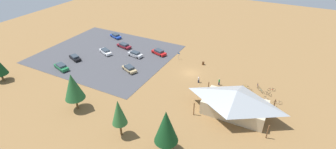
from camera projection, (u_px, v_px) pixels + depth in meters
ground at (190, 73)px, 63.79m from camera, size 160.00×160.00×0.00m
parking_lot_asphalt at (106, 54)px, 73.02m from camera, size 36.45×31.20×0.05m
bike_pavilion at (235, 101)px, 48.70m from camera, size 14.07×8.70×5.38m
trash_bin at (203, 63)px, 67.31m from camera, size 0.60×0.60×0.90m
lot_sign at (179, 55)px, 69.39m from camera, size 0.56×0.08×2.20m
pine_center at (166, 126)px, 38.97m from camera, size 3.91×3.91×8.41m
pine_west at (73, 87)px, 48.70m from camera, size 3.94×3.94×8.13m
pine_far_east at (119, 112)px, 42.33m from camera, size 2.68×2.68×7.58m
bicycle_purple_edge_north at (258, 85)px, 58.09m from camera, size 0.48×1.74×0.86m
bicycle_teal_yard_center at (261, 90)px, 56.40m from camera, size 1.25×1.32×0.89m
bicycle_white_near_sign at (266, 99)px, 53.43m from camera, size 1.29×1.23×0.89m
bicycle_yellow_lone_east at (246, 87)px, 57.65m from camera, size 1.65×0.48×0.82m
bicycle_blue_lone_west at (275, 108)px, 50.92m from camera, size 1.34×1.16×0.87m
bicycle_red_edge_south at (272, 90)px, 56.64m from camera, size 1.63×0.70×0.81m
bicycle_orange_yard_left at (252, 92)px, 55.82m from camera, size 0.99×1.57×0.87m
bicycle_black_yard_front at (268, 94)px, 55.24m from camera, size 1.65×0.56×0.85m
bicycle_silver_near_porch at (278, 103)px, 52.48m from camera, size 1.76×0.65×0.85m
car_tan_near_entry at (129, 68)px, 64.28m from camera, size 4.89×3.51×1.33m
car_white_far_end at (105, 51)px, 72.94m from camera, size 5.00×3.49×1.34m
car_red_second_row at (159, 52)px, 72.47m from camera, size 4.94×3.13×1.44m
car_green_inner_stall at (61, 67)px, 65.01m from camera, size 5.11×3.14×1.40m
car_blue_front_row at (116, 36)px, 83.21m from camera, size 4.73×3.19×1.36m
car_silver_by_curb at (135, 54)px, 71.30m from camera, size 4.56×2.33×1.44m
car_maroon_aisle_side at (124, 46)px, 76.49m from camera, size 4.99×2.69×1.34m
car_black_end_stall at (75, 57)px, 69.73m from camera, size 4.60×3.09×1.23m
visitor_crossing_yard at (199, 79)px, 59.46m from camera, size 0.40×0.39×1.65m
visitor_by_pavilion at (219, 82)px, 58.53m from camera, size 0.36×0.36×1.69m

